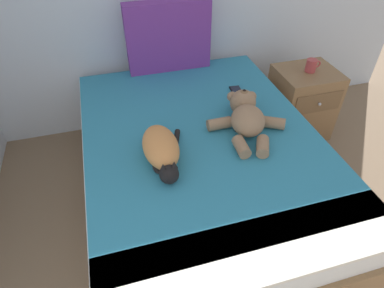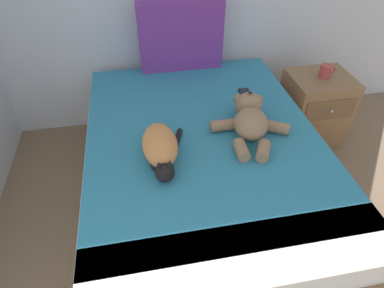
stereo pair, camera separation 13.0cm
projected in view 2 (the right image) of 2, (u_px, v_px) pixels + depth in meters
The scene contains 7 objects.
bed at pixel (203, 169), 2.13m from camera, with size 1.42×1.90×0.55m.
patterned_cushion at pixel (181, 36), 2.43m from camera, with size 0.62×0.12×0.51m.
cat at pixel (161, 147), 1.75m from camera, with size 0.25×0.42×0.15m.
teddy_bear at pixel (250, 119), 1.94m from camera, with size 0.47×0.55×0.18m.
cell_phone at pixel (245, 94), 2.29m from camera, with size 0.09×0.15×0.01m.
nightstand at pixel (314, 109), 2.63m from camera, with size 0.46×0.43×0.57m.
mug at pixel (326, 71), 2.42m from camera, with size 0.12×0.08×0.09m.
Camera 2 is at (1.04, 1.87, 1.78)m, focal length 30.78 mm.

